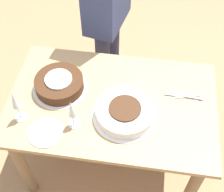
{
  "coord_description": "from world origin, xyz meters",
  "views": [
    {
      "loc": [
        -0.16,
        1.07,
        2.19
      ],
      "look_at": [
        0.0,
        0.0,
        0.79
      ],
      "focal_mm": 50.0,
      "sensor_mm": 36.0,
      "label": 1
    }
  ],
  "objects_px": {
    "wine_glass_far": "(15,102)",
    "person_cutting": "(107,0)",
    "cake_front_chocolate": "(59,84)",
    "cake_center_white": "(125,112)",
    "wine_glass_near": "(72,110)"
  },
  "relations": [
    {
      "from": "cake_center_white",
      "to": "wine_glass_near",
      "type": "distance_m",
      "value": 0.3
    },
    {
      "from": "wine_glass_far",
      "to": "person_cutting",
      "type": "relative_size",
      "value": 0.14
    },
    {
      "from": "wine_glass_near",
      "to": "wine_glass_far",
      "type": "xyz_separation_m",
      "value": [
        0.3,
        -0.0,
        0.01
      ]
    },
    {
      "from": "wine_glass_far",
      "to": "person_cutting",
      "type": "distance_m",
      "value": 0.94
    },
    {
      "from": "wine_glass_near",
      "to": "wine_glass_far",
      "type": "distance_m",
      "value": 0.3
    },
    {
      "from": "person_cutting",
      "to": "cake_center_white",
      "type": "bearing_deg",
      "value": 27.25
    },
    {
      "from": "cake_front_chocolate",
      "to": "wine_glass_near",
      "type": "bearing_deg",
      "value": 120.16
    },
    {
      "from": "cake_center_white",
      "to": "person_cutting",
      "type": "xyz_separation_m",
      "value": [
        0.22,
        -0.78,
        0.16
      ]
    },
    {
      "from": "wine_glass_far",
      "to": "cake_front_chocolate",
      "type": "bearing_deg",
      "value": -124.47
    },
    {
      "from": "wine_glass_far",
      "to": "wine_glass_near",
      "type": "bearing_deg",
      "value": 179.8
    },
    {
      "from": "wine_glass_near",
      "to": "person_cutting",
      "type": "distance_m",
      "value": 0.88
    },
    {
      "from": "wine_glass_near",
      "to": "person_cutting",
      "type": "bearing_deg",
      "value": -93.07
    },
    {
      "from": "cake_center_white",
      "to": "person_cutting",
      "type": "distance_m",
      "value": 0.83
    },
    {
      "from": "cake_center_white",
      "to": "wine_glass_near",
      "type": "height_order",
      "value": "wine_glass_near"
    },
    {
      "from": "person_cutting",
      "to": "cake_front_chocolate",
      "type": "bearing_deg",
      "value": -4.77
    }
  ]
}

